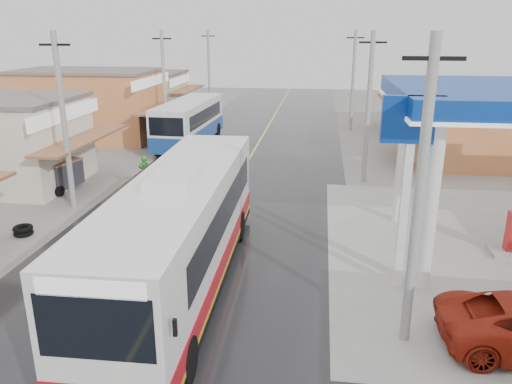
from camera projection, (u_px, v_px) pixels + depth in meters
ground at (155, 321)px, 14.43m from camera, size 120.00×120.00×0.00m
road at (239, 176)px, 28.57m from camera, size 12.00×90.00×0.02m
centre_line at (239, 176)px, 28.56m from camera, size 0.15×90.00×0.01m
shopfronts_left at (53, 157)px, 33.00m from camera, size 11.00×44.00×5.20m
utility_poles_left at (128, 168)px, 30.37m from camera, size 1.60×50.00×8.00m
utility_poles_right at (363, 181)px, 27.71m from camera, size 1.60×36.00×8.00m
coach_bus at (182, 231)px, 15.75m from camera, size 3.07×13.00×4.04m
second_bus at (189, 122)px, 35.66m from camera, size 3.00×9.71×3.19m
cyclist at (147, 181)px, 25.34m from camera, size 0.96×1.99×2.06m
tricycle_near at (62, 174)px, 25.81m from camera, size 1.84×2.36×1.60m
tyre_stack at (23, 230)px, 20.38m from camera, size 0.79×0.79×0.40m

